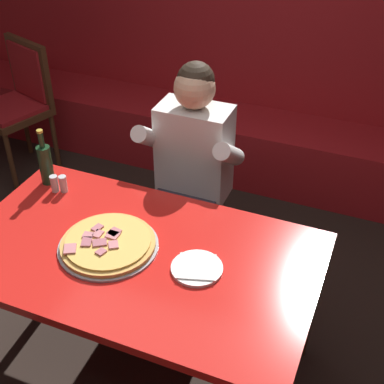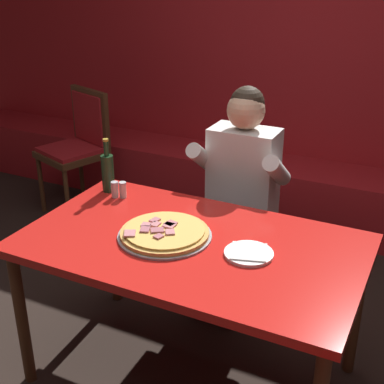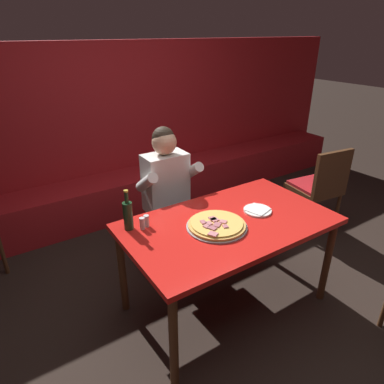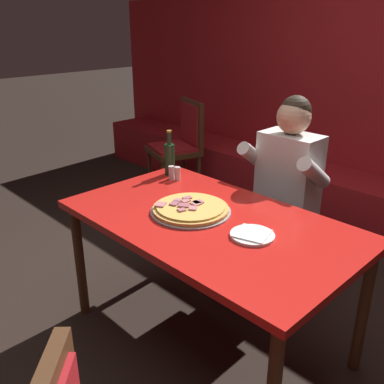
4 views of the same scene
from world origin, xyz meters
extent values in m
plane|color=black|center=(0.00, 0.00, 0.00)|extent=(24.00, 24.00, 0.00)
cube|color=#A3191E|center=(0.00, 1.86, 0.23)|extent=(6.46, 0.48, 0.46)
cylinder|color=#4C2D19|center=(-0.69, -0.38, 0.36)|extent=(0.06, 0.06, 0.72)
cylinder|color=#4C2D19|center=(-0.69, 0.38, 0.36)|extent=(0.06, 0.06, 0.72)
cylinder|color=#4C2D19|center=(0.69, 0.38, 0.36)|extent=(0.06, 0.06, 0.72)
cube|color=red|center=(0.00, 0.00, 0.74)|extent=(1.51, 0.88, 0.04)
cylinder|color=#9E9EA3|center=(-0.12, -0.02, 0.76)|extent=(0.42, 0.42, 0.01)
cylinder|color=gold|center=(-0.12, -0.02, 0.78)|extent=(0.40, 0.40, 0.02)
cylinder|color=#E0B251|center=(-0.12, -0.02, 0.79)|extent=(0.36, 0.36, 0.01)
cube|color=#C6757A|center=(-0.09, -0.04, 0.80)|extent=(0.06, 0.06, 0.01)
cube|color=#B76670|center=(-0.12, 0.04, 0.80)|extent=(0.06, 0.06, 0.01)
cube|color=#C6757A|center=(-0.24, -0.13, 0.80)|extent=(0.07, 0.08, 0.01)
cube|color=#A85B66|center=(-0.14, -0.05, 0.80)|extent=(0.07, 0.07, 0.01)
cube|color=#C6757A|center=(-0.18, 0.00, 0.80)|extent=(0.04, 0.05, 0.01)
cube|color=#B76670|center=(-0.11, -0.09, 0.80)|extent=(0.04, 0.05, 0.01)
cube|color=#C6757A|center=(-0.12, 0.02, 0.80)|extent=(0.05, 0.05, 0.01)
cube|color=#A85B66|center=(-0.20, -0.06, 0.80)|extent=(0.06, 0.07, 0.01)
cube|color=#B76670|center=(-0.20, 0.03, 0.80)|extent=(0.04, 0.05, 0.01)
cube|color=#C6757A|center=(-0.21, -0.02, 0.80)|extent=(0.05, 0.05, 0.01)
cylinder|color=white|center=(0.27, 0.00, 0.76)|extent=(0.21, 0.21, 0.01)
cube|color=white|center=(0.27, 0.00, 0.77)|extent=(0.19, 0.19, 0.01)
cylinder|color=#19381E|center=(-0.64, 0.30, 0.86)|extent=(0.07, 0.07, 0.20)
cylinder|color=#19381E|center=(-0.64, 0.30, 1.00)|extent=(0.03, 0.03, 0.08)
cylinder|color=#B29933|center=(-0.64, 0.30, 1.04)|extent=(0.03, 0.03, 0.01)
cylinder|color=silver|center=(-0.52, 0.26, 0.79)|extent=(0.04, 0.04, 0.07)
cylinder|color=silver|center=(-0.52, 0.26, 0.78)|extent=(0.03, 0.03, 0.04)
cylinder|color=silver|center=(-0.52, 0.26, 0.84)|extent=(0.04, 0.04, 0.01)
cylinder|color=silver|center=(-0.56, 0.24, 0.79)|extent=(0.04, 0.04, 0.07)
cylinder|color=#516B33|center=(-0.56, 0.24, 0.78)|extent=(0.03, 0.03, 0.04)
cylinder|color=silver|center=(-0.56, 0.24, 0.84)|extent=(0.04, 0.04, 0.01)
ellipsoid|color=black|center=(-0.17, 0.51, 0.04)|extent=(0.11, 0.24, 0.09)
ellipsoid|color=black|center=(0.03, 0.51, 0.04)|extent=(0.11, 0.24, 0.09)
cylinder|color=#282833|center=(-0.17, 0.51, 0.23)|extent=(0.11, 0.11, 0.43)
cylinder|color=#282833|center=(0.03, 0.51, 0.23)|extent=(0.11, 0.11, 0.43)
cube|color=#282833|center=(-0.07, 0.61, 0.51)|extent=(0.34, 0.40, 0.12)
cube|color=silver|center=(-0.07, 0.81, 0.78)|extent=(0.38, 0.22, 0.52)
cylinder|color=silver|center=(-0.29, 0.73, 0.86)|extent=(0.09, 0.30, 0.25)
cylinder|color=silver|center=(0.15, 0.73, 0.86)|extent=(0.09, 0.30, 0.25)
sphere|color=#D6A884|center=(-0.07, 0.81, 1.15)|extent=(0.21, 0.21, 0.21)
sphere|color=#2D2319|center=(-0.07, 0.82, 1.18)|extent=(0.19, 0.19, 0.19)
cylinder|color=#4C2D19|center=(-1.90, 1.13, 0.23)|extent=(0.04, 0.04, 0.47)
cylinder|color=#4C2D19|center=(-1.55, 1.01, 0.23)|extent=(0.04, 0.04, 0.47)
cylinder|color=#4C2D19|center=(-1.78, 1.49, 0.23)|extent=(0.04, 0.04, 0.47)
cylinder|color=#4C2D19|center=(-1.42, 1.37, 0.23)|extent=(0.04, 0.04, 0.47)
cube|color=#4C2D19|center=(-1.66, 1.25, 0.49)|extent=(0.56, 0.56, 0.05)
cube|color=#A3191E|center=(-1.66, 1.25, 0.53)|extent=(0.52, 0.52, 0.03)
cube|color=#4C2D19|center=(-1.60, 1.44, 0.75)|extent=(0.43, 0.18, 0.46)
cube|color=#A3191E|center=(-1.61, 1.42, 0.75)|extent=(0.35, 0.14, 0.38)
camera|label=1|loc=(0.85, -1.45, 2.25)|focal=50.00mm
camera|label=2|loc=(0.92, -1.85, 1.91)|focal=50.00mm
camera|label=3|loc=(-1.38, -1.63, 2.00)|focal=32.00mm
camera|label=4|loc=(1.34, -1.44, 1.71)|focal=40.00mm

